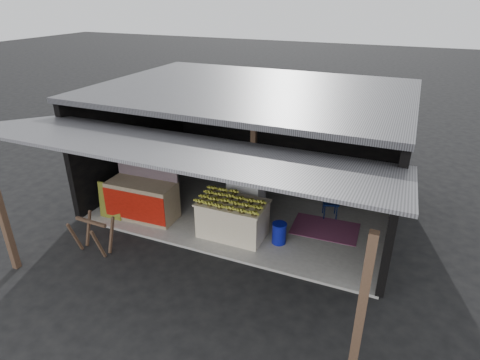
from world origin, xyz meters
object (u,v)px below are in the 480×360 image
at_px(banana_table, 233,218).
at_px(plastic_chair, 330,198).
at_px(sawhorse, 93,232).
at_px(neighbor_stall, 143,198).
at_px(white_crate, 246,198).
at_px(water_barrel, 279,234).

distance_m(banana_table, plastic_chair, 2.51).
xyz_separation_m(banana_table, plastic_chair, (1.81, 1.74, 0.04)).
height_order(sawhorse, plastic_chair, plastic_chair).
height_order(banana_table, sawhorse, banana_table).
distance_m(banana_table, neighbor_stall, 2.31).
xyz_separation_m(neighbor_stall, sawhorse, (-0.14, -1.57, -0.08)).
bearing_deg(white_crate, banana_table, -84.94).
bearing_deg(banana_table, plastic_chair, 43.65).
bearing_deg(plastic_chair, banana_table, -154.37).
distance_m(banana_table, water_barrel, 1.08).
relative_size(banana_table, water_barrel, 3.36).
relative_size(neighbor_stall, water_barrel, 3.75).
xyz_separation_m(water_barrel, plastic_chair, (0.75, 1.64, 0.23)).
bearing_deg(neighbor_stall, sawhorse, -97.39).
bearing_deg(plastic_chair, sawhorse, -159.45).
xyz_separation_m(neighbor_stall, water_barrel, (3.36, 0.22, -0.28)).
relative_size(banana_table, white_crate, 1.67).
relative_size(neighbor_stall, plastic_chair, 2.14).
relative_size(sawhorse, water_barrel, 1.75).
bearing_deg(sawhorse, plastic_chair, 40.67).
bearing_deg(neighbor_stall, plastic_chair, 22.15).
relative_size(white_crate, plastic_chair, 1.14).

